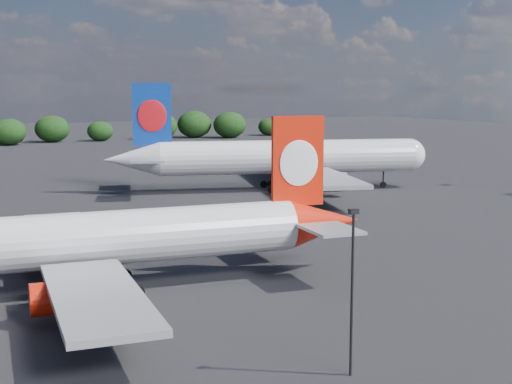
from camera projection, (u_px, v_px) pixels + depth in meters
name	position (u px, v px, depth m)	size (l,w,h in m)	color
qantas_airliner	(116.00, 239.00, 56.12)	(41.71, 39.71, 13.60)	white
china_southern_airliner	(277.00, 158.00, 111.80)	(50.63, 48.55, 16.80)	white
apron_lamp_post	(352.00, 282.00, 39.01)	(0.55, 0.30, 9.44)	black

